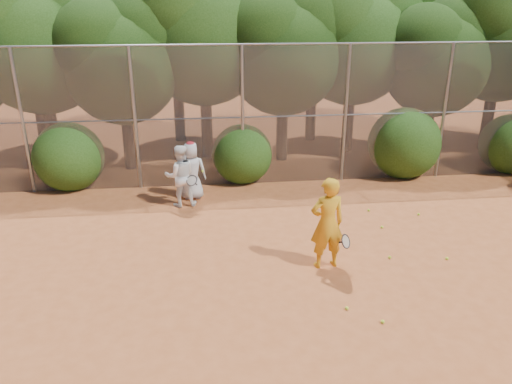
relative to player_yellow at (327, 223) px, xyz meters
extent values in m
plane|color=#AC5327|center=(-0.27, -0.96, -0.97)|extent=(80.00, 80.00, 0.00)
cylinder|color=gray|center=(-7.27, 5.04, 1.03)|extent=(0.09, 0.09, 4.00)
cylinder|color=gray|center=(-4.27, 5.04, 1.03)|extent=(0.09, 0.09, 4.00)
cylinder|color=gray|center=(-1.27, 5.04, 1.03)|extent=(0.09, 0.09, 4.00)
cylinder|color=gray|center=(1.73, 5.04, 1.03)|extent=(0.09, 0.09, 4.00)
cylinder|color=gray|center=(4.73, 5.04, 1.03)|extent=(0.09, 0.09, 4.00)
cylinder|color=gray|center=(-0.27, 5.04, 3.03)|extent=(20.00, 0.05, 0.05)
cylinder|color=gray|center=(-0.27, 5.04, 1.03)|extent=(20.00, 0.04, 0.04)
cube|color=slate|center=(-0.27, 5.04, 1.03)|extent=(20.00, 0.02, 4.00)
cylinder|color=black|center=(-7.27, 7.54, 0.29)|extent=(0.38, 0.38, 2.52)
sphere|color=#1E4110|center=(-7.27, 7.54, 2.76)|extent=(4.03, 4.03, 4.03)
sphere|color=#1E4110|center=(-6.47, 7.94, 3.77)|extent=(3.23, 3.23, 3.23)
sphere|color=#1E4110|center=(-7.98, 7.23, 3.56)|extent=(3.02, 3.02, 3.02)
cylinder|color=black|center=(-4.77, 6.84, 0.11)|extent=(0.36, 0.36, 2.17)
sphere|color=black|center=(-4.77, 6.84, 2.24)|extent=(3.47, 3.47, 3.47)
sphere|color=black|center=(-4.08, 7.18, 3.11)|extent=(2.78, 2.78, 2.78)
sphere|color=black|center=(-5.38, 6.58, 2.93)|extent=(2.60, 2.60, 2.60)
cylinder|color=black|center=(-2.27, 7.84, 0.36)|extent=(0.39, 0.39, 2.66)
sphere|color=#1E4110|center=(-2.27, 7.84, 2.96)|extent=(4.26, 4.26, 4.26)
sphere|color=#1E4110|center=(-1.42, 8.26, 4.03)|extent=(3.40, 3.40, 3.40)
sphere|color=#1E4110|center=(-3.02, 7.52, 3.82)|extent=(3.19, 3.19, 3.19)
cylinder|color=black|center=(0.23, 7.24, 0.16)|extent=(0.37, 0.37, 2.27)
sphere|color=black|center=(0.23, 7.24, 2.39)|extent=(3.64, 3.64, 3.64)
sphere|color=black|center=(0.96, 7.60, 3.30)|extent=(2.91, 2.91, 2.91)
sphere|color=black|center=(-0.41, 6.96, 3.12)|extent=(2.73, 2.73, 2.73)
cylinder|color=black|center=(2.73, 8.04, 0.25)|extent=(0.38, 0.38, 2.45)
sphere|color=#1E4110|center=(2.73, 8.04, 2.65)|extent=(3.92, 3.92, 3.92)
sphere|color=#1E4110|center=(3.51, 8.43, 3.63)|extent=(3.14, 3.14, 3.14)
sphere|color=#1E4110|center=(2.04, 7.74, 3.44)|extent=(2.94, 2.94, 2.94)
cylinder|color=black|center=(5.23, 7.04, 0.08)|extent=(0.36, 0.36, 2.10)
sphere|color=black|center=(5.23, 7.04, 2.14)|extent=(3.36, 3.36, 3.36)
sphere|color=black|center=(5.90, 7.37, 2.98)|extent=(2.69, 2.69, 2.69)
sphere|color=black|center=(4.64, 6.78, 2.81)|extent=(2.52, 2.52, 2.52)
cylinder|color=black|center=(7.73, 7.64, 0.32)|extent=(0.39, 0.39, 2.59)
sphere|color=#1E4110|center=(7.73, 7.64, 2.86)|extent=(4.14, 4.14, 4.14)
sphere|color=#1E4110|center=(7.00, 7.32, 3.69)|extent=(3.11, 3.11, 3.11)
cylinder|color=black|center=(-8.27, 9.84, 0.34)|extent=(0.39, 0.39, 2.62)
sphere|color=#1E4110|center=(-8.27, 9.84, 2.91)|extent=(4.20, 4.20, 4.20)
sphere|color=#1E4110|center=(-7.43, 10.26, 3.96)|extent=(3.36, 3.36, 3.36)
cylinder|color=black|center=(-3.27, 10.04, 0.43)|extent=(0.40, 0.40, 2.80)
sphere|color=#1E4110|center=(-3.27, 10.04, 3.17)|extent=(4.48, 4.48, 4.48)
sphere|color=#1E4110|center=(-4.06, 9.70, 4.07)|extent=(3.36, 3.36, 3.36)
cylinder|color=black|center=(1.73, 9.64, 0.29)|extent=(0.38, 0.38, 2.52)
sphere|color=#1E4110|center=(1.73, 9.64, 2.76)|extent=(4.03, 4.03, 4.03)
sphere|color=#1E4110|center=(2.53, 10.04, 3.77)|extent=(3.23, 3.23, 3.23)
sphere|color=#1E4110|center=(1.02, 9.33, 3.56)|extent=(3.02, 3.02, 3.02)
cylinder|color=black|center=(6.23, 10.24, 0.39)|extent=(0.40, 0.40, 2.73)
sphere|color=#1E4110|center=(6.23, 10.24, 3.07)|extent=(4.37, 4.37, 4.37)
sphere|color=#1E4110|center=(5.46, 9.91, 3.94)|extent=(3.28, 3.28, 3.28)
sphere|color=#1E4110|center=(-6.27, 5.34, 0.03)|extent=(2.00, 2.00, 2.00)
sphere|color=#1E4110|center=(-1.27, 5.34, -0.07)|extent=(1.80, 1.80, 1.80)
sphere|color=#1E4110|center=(3.73, 5.34, 0.13)|extent=(2.20, 2.20, 2.20)
sphere|color=#1E4110|center=(7.23, 5.34, -0.02)|extent=(1.90, 1.90, 1.90)
imported|color=gold|center=(0.00, 0.00, 0.00)|extent=(0.77, 0.56, 1.95)
torus|color=black|center=(0.35, -0.20, -0.32)|extent=(0.31, 0.33, 0.29)
cylinder|color=black|center=(0.20, -0.07, -0.42)|extent=(0.22, 0.20, 0.15)
imported|color=silver|center=(-2.76, 4.04, -0.17)|extent=(0.79, 0.52, 1.60)
ellipsoid|color=red|center=(-2.76, 4.04, 0.58)|extent=(0.22, 0.22, 0.13)
sphere|color=#C7EB2A|center=(-2.46, 3.84, -0.12)|extent=(0.07, 0.07, 0.07)
imported|color=white|center=(-3.05, 3.56, -0.14)|extent=(0.88, 0.72, 1.66)
torus|color=black|center=(-2.75, 3.26, -0.17)|extent=(0.36, 0.32, 0.25)
cylinder|color=black|center=(-2.67, 3.42, -0.31)|extent=(0.13, 0.23, 0.20)
sphere|color=#C7EB2A|center=(1.45, 0.14, -0.94)|extent=(0.07, 0.07, 0.07)
sphere|color=#C7EB2A|center=(1.79, 1.59, -0.94)|extent=(0.07, 0.07, 0.07)
sphere|color=#C7EB2A|center=(0.52, -2.02, -0.94)|extent=(0.07, 0.07, 0.07)
sphere|color=#C7EB2A|center=(2.64, -0.05, -0.94)|extent=(0.07, 0.07, 0.07)
sphere|color=#C7EB2A|center=(0.02, -1.57, -0.94)|extent=(0.07, 0.07, 0.07)
sphere|color=#C7EB2A|center=(2.98, 2.22, -0.94)|extent=(0.07, 0.07, 0.07)
sphere|color=#C7EB2A|center=(1.79, 2.61, -0.94)|extent=(0.07, 0.07, 0.07)
camera|label=1|loc=(-2.41, -8.86, 4.28)|focal=35.00mm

